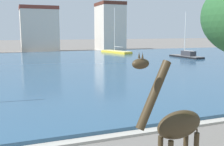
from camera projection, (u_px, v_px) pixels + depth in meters
harbor_water at (69, 66)px, 35.45m from camera, size 91.10×48.47×0.30m
quay_edge_coping at (171, 128)px, 12.81m from camera, size 91.10×0.50×0.12m
giraffe_statue at (176, 128)px, 6.99m from camera, size 2.38×0.90×4.20m
sailboat_yellow at (114, 52)px, 54.88m from camera, size 4.29×9.20×9.36m
sailboat_black at (184, 56)px, 45.31m from camera, size 2.42×7.79×7.93m
townhouse_tall_gabled at (39, 29)px, 61.26m from camera, size 8.48×5.88×10.34m
townhouse_corner_house at (110, 27)px, 65.93m from camera, size 5.87×7.70×11.66m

